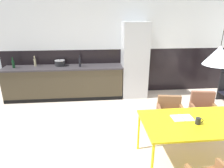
# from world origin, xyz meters

# --- Properties ---
(ground_plane) EXTENTS (8.93, 8.93, 0.00)m
(ground_plane) POSITION_xyz_m (0.00, 0.00, 0.00)
(ground_plane) COLOR beige
(back_wall_splashback_dark) EXTENTS (6.87, 0.12, 1.32)m
(back_wall_splashback_dark) POSITION_xyz_m (0.00, 2.85, 0.66)
(back_wall_splashback_dark) COLOR black
(back_wall_splashback_dark) RESTS_ON ground
(back_wall_panel_upper) EXTENTS (6.87, 0.12, 1.32)m
(back_wall_panel_upper) POSITION_xyz_m (0.00, 2.85, 1.98)
(back_wall_panel_upper) COLOR silver
(back_wall_panel_upper) RESTS_ON back_wall_splashback_dark
(kitchen_counter) EXTENTS (3.24, 0.63, 0.91)m
(kitchen_counter) POSITION_xyz_m (-1.68, 2.49, 0.46)
(kitchen_counter) COLOR #3D3525
(kitchen_counter) RESTS_ON ground
(refrigerator_column) EXTENTS (0.71, 0.60, 2.09)m
(refrigerator_column) POSITION_xyz_m (0.30, 2.49, 1.05)
(refrigerator_column) COLOR #ADAFB2
(refrigerator_column) RESTS_ON ground
(dining_table) EXTENTS (1.96, 0.89, 0.76)m
(dining_table) POSITION_xyz_m (0.85, -0.35, 0.71)
(dining_table) COLOR yellow
(dining_table) RESTS_ON ground
(armchair_by_stool) EXTENTS (0.55, 0.54, 0.74)m
(armchair_by_stool) POSITION_xyz_m (0.64, 0.54, 0.48)
(armchair_by_stool) COLOR brown
(armchair_by_stool) RESTS_ON ground
(armchair_corner_seat) EXTENTS (0.55, 0.54, 0.81)m
(armchair_corner_seat) POSITION_xyz_m (1.32, 0.53, 0.51)
(armchair_corner_seat) COLOR brown
(armchair_corner_seat) RESTS_ON ground
(open_book) EXTENTS (0.32, 0.20, 0.02)m
(open_book) POSITION_xyz_m (0.51, -0.24, 0.76)
(open_book) COLOR white
(open_book) RESTS_ON dining_table
(mug_tall_blue) EXTENTS (0.12, 0.08, 0.10)m
(mug_tall_blue) POSITION_xyz_m (0.66, -0.42, 0.81)
(mug_tall_blue) COLOR black
(mug_tall_blue) RESTS_ON dining_table
(cooking_pot) EXTENTS (0.28, 0.28, 0.18)m
(cooking_pot) POSITION_xyz_m (-1.78, 2.61, 0.99)
(cooking_pot) COLOR black
(cooking_pot) RESTS_ON kitchen_counter
(bottle_oil_tall) EXTENTS (0.07, 0.07, 0.29)m
(bottle_oil_tall) POSITION_xyz_m (-2.98, 2.49, 1.03)
(bottle_oil_tall) COLOR #0F3319
(bottle_oil_tall) RESTS_ON kitchen_counter
(bottle_wine_green) EXTENTS (0.06, 0.06, 0.32)m
(bottle_wine_green) POSITION_xyz_m (-1.22, 2.47, 1.04)
(bottle_wine_green) COLOR black
(bottle_wine_green) RESTS_ON kitchen_counter
(bottle_vinegar_dark) EXTENTS (0.06, 0.06, 0.28)m
(bottle_vinegar_dark) POSITION_xyz_m (-2.46, 2.66, 1.03)
(bottle_vinegar_dark) COLOR tan
(bottle_vinegar_dark) RESTS_ON kitchen_counter
(pendant_lamp_over_table_near) EXTENTS (0.40, 0.40, 0.97)m
(pendant_lamp_over_table_near) POSITION_xyz_m (0.85, -0.34, 1.75)
(pendant_lamp_over_table_near) COLOR black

